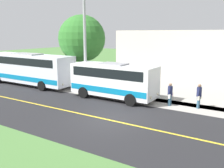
{
  "coord_description": "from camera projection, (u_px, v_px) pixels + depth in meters",
  "views": [
    {
      "loc": [
        11.99,
        7.89,
        5.15
      ],
      "look_at": [
        -3.5,
        -1.9,
        1.4
      ],
      "focal_mm": 39.98,
      "sensor_mm": 36.0,
      "label": 1
    }
  ],
  "objects": [
    {
      "name": "pedestrian_with_bags",
      "position": [
        199.0,
        95.0,
        17.25
      ],
      "size": [
        0.72,
        0.34,
        1.72
      ],
      "color": "#335972",
      "rests_on": "ground"
    },
    {
      "name": "ground_plane",
      "position": [
        108.0,
        120.0,
        15.09
      ],
      "size": [
        120.0,
        120.0,
        0.0
      ],
      "primitive_type": "plane",
      "color": "#477238"
    },
    {
      "name": "street_light_pole",
      "position": [
        84.0,
        38.0,
        21.11
      ],
      "size": [
        1.97,
        0.24,
        8.66
      ],
      "color": "#9E9EA3",
      "rests_on": "ground"
    },
    {
      "name": "sidewalk",
      "position": [
        144.0,
        100.0,
        19.39
      ],
      "size": [
        2.4,
        100.0,
        0.01
      ],
      "primitive_type": "cube",
      "color": "#9E9991",
      "rests_on": "ground"
    },
    {
      "name": "road_surface",
      "position": [
        108.0,
        120.0,
        15.09
      ],
      "size": [
        8.0,
        100.0,
        0.01
      ],
      "primitive_type": "cube",
      "color": "black",
      "rests_on": "ground"
    },
    {
      "name": "shuttle_bus_front",
      "position": [
        114.0,
        79.0,
        19.7
      ],
      "size": [
        2.56,
        7.04,
        2.85
      ],
      "color": "white",
      "rests_on": "ground"
    },
    {
      "name": "tree_curbside",
      "position": [
        82.0,
        39.0,
        24.4
      ],
      "size": [
        4.59,
        4.59,
        6.92
      ],
      "color": "brown",
      "rests_on": "ground"
    },
    {
      "name": "road_centre_line",
      "position": [
        108.0,
        120.0,
        15.09
      ],
      "size": [
        0.16,
        100.0,
        0.0
      ],
      "primitive_type": "cube",
      "color": "gold",
      "rests_on": "ground"
    },
    {
      "name": "transit_bus_rear",
      "position": [
        28.0,
        68.0,
        25.1
      ],
      "size": [
        2.72,
        10.78,
        3.18
      ],
      "color": "silver",
      "rests_on": "ground"
    },
    {
      "name": "parking_lot_surface",
      "position": [
        205.0,
        88.0,
        23.78
      ],
      "size": [
        14.0,
        36.0,
        0.01
      ],
      "primitive_type": "cube",
      "color": "#9E9991",
      "rests_on": "ground"
    },
    {
      "name": "commercial_building",
      "position": [
        216.0,
        53.0,
        31.14
      ],
      "size": [
        10.0,
        23.13,
        5.48
      ],
      "primitive_type": "cube",
      "color": "beige",
      "rests_on": "ground"
    },
    {
      "name": "pedestrian_waiting",
      "position": [
        170.0,
        94.0,
        17.9
      ],
      "size": [
        0.72,
        0.34,
        1.65
      ],
      "color": "#335972",
      "rests_on": "ground"
    }
  ]
}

